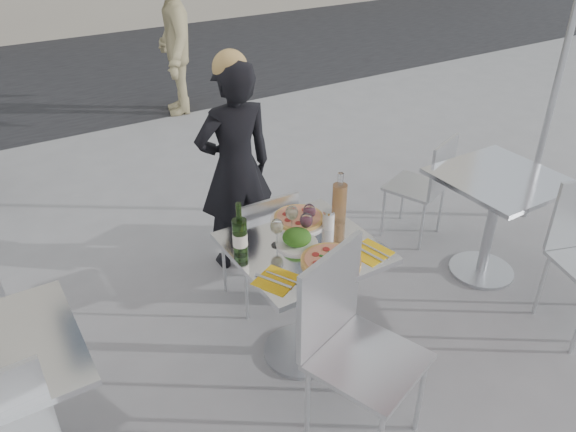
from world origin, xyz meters
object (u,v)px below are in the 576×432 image
pizza_near (331,260)px  sugar_shaker (328,219)px  chair_near (350,336)px  wineglass_red_a (306,221)px  side_table_right (495,205)px  side_chair_rfar (427,181)px  chair_far (263,241)px  woman_diner (235,168)px  main_table (303,278)px  napkin_left (277,280)px  salad_plate (297,239)px  wineglass_white_a (277,227)px  napkin_right (370,252)px  wine_bottle (240,235)px  wineglass_white_b (292,214)px  pedestrian_b (169,36)px  carafe (339,202)px  wineglass_red_b (309,212)px  pizza_far (299,219)px

pizza_near → sugar_shaker: size_ratio=2.80×
chair_near → wineglass_red_a: 0.65m
side_table_right → side_chair_rfar: bearing=96.0°
chair_far → woman_diner: (0.09, 0.52, 0.24)m
main_table → napkin_left: (-0.27, -0.18, 0.21)m
salad_plate → napkin_left: 0.32m
side_chair_rfar → wineglass_white_a: wineglass_white_a is taller
napkin_left → napkin_right: 0.52m
wine_bottle → sugar_shaker: wine_bottle is taller
pizza_near → wineglass_white_b: size_ratio=1.90×
pedestrian_b → carafe: bearing=6.4°
woman_diner → wineglass_white_b: woman_diner is taller
wineglass_white_b → wineglass_red_a: 0.11m
chair_near → pizza_near: (0.12, 0.33, 0.17)m
side_table_right → pizza_near: pizza_near is taller
wineglass_white_a → chair_far: bearing=70.8°
side_chair_rfar → napkin_right: bearing=12.7°
pizza_near → wine_bottle: bearing=139.7°
pizza_near → wineglass_red_b: bearing=76.6°
napkin_left → napkin_right: same height
wine_bottle → wineglass_white_a: 0.20m
carafe → wineglass_white_a: carafe is taller
wineglass_white_b → wineglass_red_b: size_ratio=1.00×
pedestrian_b → wineglass_red_b: 4.07m
napkin_left → napkin_right: (0.52, -0.05, 0.00)m
carafe → chair_far: bearing=124.4°
pedestrian_b → side_table_right: bearing=23.2°
main_table → woman_diner: woman_diner is taller
side_chair_rfar → pedestrian_b: (-0.55, 3.55, 0.39)m
chair_far → sugar_shaker: sugar_shaker is taller
sugar_shaker → carafe: bearing=19.9°
pizza_far → napkin_right: (0.14, -0.44, -0.01)m
side_table_right → pedestrian_b: size_ratio=0.43×
side_chair_rfar → wineglass_red_b: bearing=-2.3°
wineglass_red_a → carafe: bearing=13.9°
side_table_right → sugar_shaker: (-1.29, 0.07, 0.26)m
pedestrian_b → napkin_right: size_ratio=8.28×
woman_diner → salad_plate: 1.01m
wineglass_white_b → napkin_right: wineglass_white_b is taller
main_table → chair_near: size_ratio=0.75×
wine_bottle → carafe: size_ratio=1.02×
side_table_right → wineglass_white_a: wineglass_white_a is taller
pedestrian_b → sugar_shaker: bearing=5.2°
pizza_near → chair_far: bearing=90.2°
sugar_shaker → pizza_far: bearing=124.6°
wine_bottle → main_table: bearing=-17.6°
salad_plate → side_chair_rfar: bearing=20.1°
chair_far → wineglass_white_b: 0.51m
side_table_right → chair_far: 1.55m
wineglass_red_a → wine_bottle: bearing=171.2°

